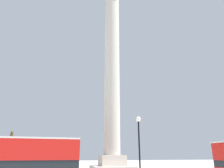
# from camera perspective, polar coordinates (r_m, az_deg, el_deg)

# --- Properties ---
(monument_column) EXTENTS (5.58, 5.58, 25.58)m
(monument_column) POSITION_cam_1_polar(r_m,az_deg,el_deg) (23.97, 0.00, -5.30)
(monument_column) COLOR beige
(monument_column) RESTS_ON ground_plane
(bus_a) EXTENTS (10.66, 3.24, 4.30)m
(bus_a) POSITION_cam_1_polar(r_m,az_deg,el_deg) (17.80, -27.21, -18.52)
(bus_a) COLOR red
(bus_a) RESTS_ON ground_plane
(street_lamp) EXTENTS (0.47, 0.47, 6.48)m
(street_lamp) POSITION_cam_1_polar(r_m,az_deg,el_deg) (20.37, 7.13, -15.72)
(street_lamp) COLOR black
(street_lamp) RESTS_ON ground_plane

